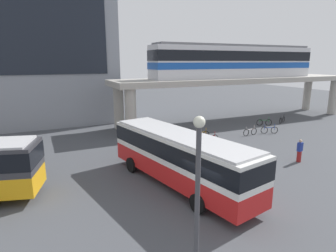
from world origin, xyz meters
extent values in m
plane|color=#47494F|center=(0.00, 10.00, 0.00)|extent=(120.00, 120.00, 0.00)
cube|color=#ADA89E|center=(15.34, 17.18, 5.07)|extent=(31.95, 5.84, 0.60)
cylinder|color=#ADA89E|center=(0.56, 15.06, 2.38)|extent=(1.10, 1.10, 4.77)
cylinder|color=#ADA89E|center=(30.11, 15.06, 2.38)|extent=(1.10, 1.10, 4.77)
cylinder|color=#ADA89E|center=(0.56, 19.29, 2.38)|extent=(1.10, 1.10, 4.77)
cylinder|color=#ADA89E|center=(30.11, 19.29, 2.38)|extent=(1.10, 1.10, 4.77)
cube|color=silver|center=(14.54, 17.18, 7.17)|extent=(21.56, 2.90, 3.60)
cube|color=#194CA5|center=(14.54, 17.18, 6.81)|extent=(21.62, 2.96, 0.70)
cube|color=black|center=(14.54, 17.18, 7.89)|extent=(21.62, 2.96, 1.10)
cube|color=slate|center=(14.54, 17.18, 9.09)|extent=(20.70, 2.61, 0.24)
cube|color=red|center=(-0.22, 3.41, 1.05)|extent=(4.63, 11.28, 1.10)
cube|color=white|center=(-0.22, 3.41, 2.35)|extent=(4.63, 11.28, 1.50)
cube|color=black|center=(-0.22, 3.41, 2.43)|extent=(4.68, 11.32, 0.96)
cube|color=silver|center=(-0.22, 3.41, 3.16)|extent=(4.40, 10.71, 0.12)
cylinder|color=black|center=(-2.14, 6.61, 0.50)|extent=(0.47, 1.04, 1.00)
cylinder|color=black|center=(0.31, 7.11, 0.50)|extent=(0.47, 1.04, 1.00)
cylinder|color=black|center=(-0.83, 0.14, 0.50)|extent=(0.47, 1.04, 1.00)
cylinder|color=black|center=(1.62, 0.64, 0.50)|extent=(0.47, 1.04, 1.00)
cylinder|color=black|center=(-9.76, 7.16, 0.50)|extent=(1.04, 0.54, 1.00)
torus|color=black|center=(12.20, 10.77, 0.34)|extent=(0.74, 0.10, 0.74)
torus|color=black|center=(11.15, 10.72, 0.34)|extent=(0.74, 0.10, 0.74)
cylinder|color=silver|center=(11.67, 10.74, 0.62)|extent=(1.05, 0.11, 0.05)
cylinder|color=silver|center=(11.15, 10.72, 0.64)|extent=(0.04, 0.04, 0.55)
cylinder|color=silver|center=(12.20, 10.77, 0.69)|extent=(0.04, 0.04, 0.65)
torus|color=black|center=(7.09, 11.79, 0.34)|extent=(0.74, 0.10, 0.74)
torus|color=black|center=(6.04, 11.85, 0.34)|extent=(0.74, 0.10, 0.74)
cylinder|color=orange|center=(6.56, 11.82, 0.62)|extent=(1.05, 0.10, 0.05)
cylinder|color=orange|center=(6.04, 11.85, 0.64)|extent=(0.04, 0.04, 0.55)
cylinder|color=orange|center=(7.09, 11.79, 0.69)|extent=(0.04, 0.04, 0.65)
torus|color=black|center=(14.48, 10.29, 0.34)|extent=(0.70, 0.36, 0.74)
torus|color=black|center=(13.52, 10.72, 0.34)|extent=(0.70, 0.36, 0.74)
cylinder|color=#1E3FA5|center=(14.00, 10.50, 0.62)|extent=(0.98, 0.47, 0.05)
cylinder|color=#1E3FA5|center=(13.52, 10.72, 0.64)|extent=(0.04, 0.04, 0.55)
cylinder|color=#1E3FA5|center=(14.48, 10.29, 0.69)|extent=(0.04, 0.04, 0.65)
torus|color=black|center=(7.06, 10.25, 0.34)|extent=(0.74, 0.14, 0.74)
torus|color=black|center=(6.01, 10.36, 0.34)|extent=(0.74, 0.14, 0.74)
cylinder|color=#B21E1E|center=(6.53, 10.30, 0.62)|extent=(1.05, 0.16, 0.05)
cylinder|color=#B21E1E|center=(6.01, 10.36, 0.64)|extent=(0.04, 0.04, 0.55)
cylinder|color=#B21E1E|center=(7.06, 10.25, 0.69)|extent=(0.04, 0.04, 0.65)
torus|color=black|center=(19.71, 13.95, 0.34)|extent=(0.70, 0.36, 0.74)
torus|color=black|center=(18.75, 13.52, 0.34)|extent=(0.70, 0.36, 0.74)
cylinder|color=black|center=(19.23, 13.73, 0.62)|extent=(0.98, 0.47, 0.05)
cylinder|color=black|center=(18.75, 13.52, 0.64)|extent=(0.04, 0.04, 0.55)
cylinder|color=black|center=(19.71, 13.95, 0.69)|extent=(0.04, 0.04, 0.65)
torus|color=black|center=(16.71, 13.37, 0.34)|extent=(0.70, 0.36, 0.74)
torus|color=black|center=(15.75, 13.80, 0.34)|extent=(0.70, 0.36, 0.74)
cylinder|color=#1E7F33|center=(16.23, 13.58, 0.62)|extent=(0.98, 0.48, 0.05)
cylinder|color=#1E7F33|center=(15.75, 13.80, 0.64)|extent=(0.04, 0.04, 0.55)
cylinder|color=#1E7F33|center=(16.71, 13.37, 0.69)|extent=(0.04, 0.04, 0.65)
cylinder|color=maroon|center=(9.70, 3.18, 0.42)|extent=(0.32, 0.32, 0.83)
cube|color=navy|center=(9.70, 3.18, 1.16)|extent=(0.44, 0.32, 0.66)
sphere|color=tan|center=(9.70, 3.18, 1.60)|extent=(0.23, 0.23, 0.23)
cylinder|color=#3F3F44|center=(-3.30, -3.78, 2.72)|extent=(0.16, 0.16, 5.43)
sphere|color=silver|center=(-3.30, -3.78, 5.58)|extent=(0.36, 0.36, 0.36)
camera|label=1|loc=(-7.51, -10.60, 7.31)|focal=30.07mm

